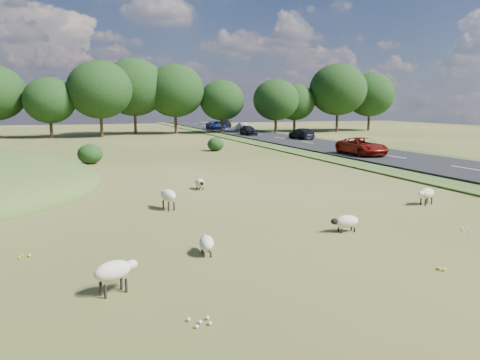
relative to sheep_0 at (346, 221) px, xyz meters
The scene contains 16 objects.
ground 22.97m from the sheep_0, 99.46° to the left, with size 160.00×160.00×0.00m, color #394A17.
road 36.46m from the sheep_0, 63.58° to the left, with size 8.00×150.00×0.25m, color black.
treeline 58.62m from the sheep_0, 94.76° to the left, with size 96.28×14.66×11.70m.
shrubs 28.83m from the sheep_0, 105.57° to the left, with size 24.22×8.95×1.56m.
sheep_0 is the anchor object (origin of this frame).
sheep_1 10.60m from the sheep_0, 105.73° to the left, with size 0.46×1.01×0.58m.
sheep_2 5.53m from the sheep_0, behind, with size 0.60×1.07×0.60m.
sheep_3 6.68m from the sheep_0, 25.46° to the left, with size 1.14×0.74×0.79m.
sheep_4 7.95m from the sheep_0, 133.06° to the left, with size 0.76×1.30×0.91m.
sheep_5 8.91m from the sheep_0, 159.93° to the right, with size 1.20×0.85×0.84m.
car_0 25.17m from the sheep_0, 55.30° to the left, with size 2.49×5.41×1.50m, color maroon.
car_2 65.79m from the sheep_0, 74.01° to the left, with size 1.30×3.73×1.23m, color #A6AAAE.
car_4 43.99m from the sheep_0, 65.66° to the left, with size 1.91×4.69×1.36m, color black.
car_5 76.38m from the sheep_0, 76.27° to the left, with size 2.03×4.99×1.45m, color black.
car_6 68.24m from the sheep_0, 77.88° to the left, with size 2.46×5.33×1.48m, color navy.
car_7 51.55m from the sheep_0, 73.87° to the left, with size 1.66×4.13×1.41m, color black.
Camera 1 is at (-5.24, -17.00, 4.58)m, focal length 35.00 mm.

